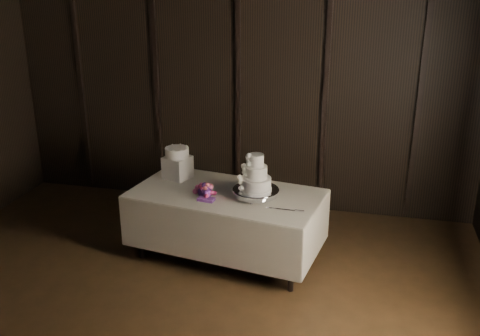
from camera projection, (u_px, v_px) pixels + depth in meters
name	position (u px, v px, depth m)	size (l,w,h in m)	color
room	(116.00, 199.00, 3.60)	(6.08, 7.08, 3.08)	black
display_table	(226.00, 222.00, 5.75)	(2.13, 1.34, 0.76)	beige
cake_stand	(256.00, 193.00, 5.50)	(0.48, 0.48, 0.09)	silver
wedding_cake	(253.00, 176.00, 5.42)	(0.36, 0.31, 0.38)	white
bouquet	(205.00, 191.00, 5.53)	(0.27, 0.37, 0.18)	#E85696
box_pedestal	(178.00, 167.00, 6.00)	(0.26, 0.26, 0.25)	white
small_cake	(177.00, 152.00, 5.94)	(0.26, 0.26, 0.11)	white
cake_knife	(281.00, 209.00, 5.22)	(0.37, 0.02, 0.01)	silver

